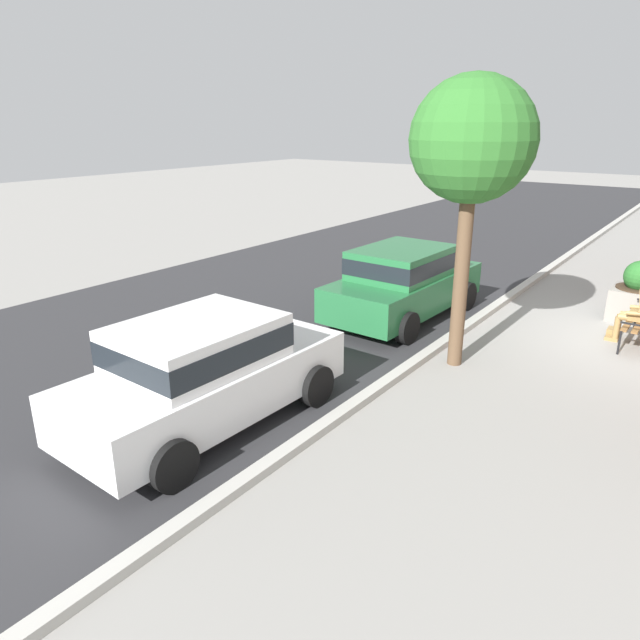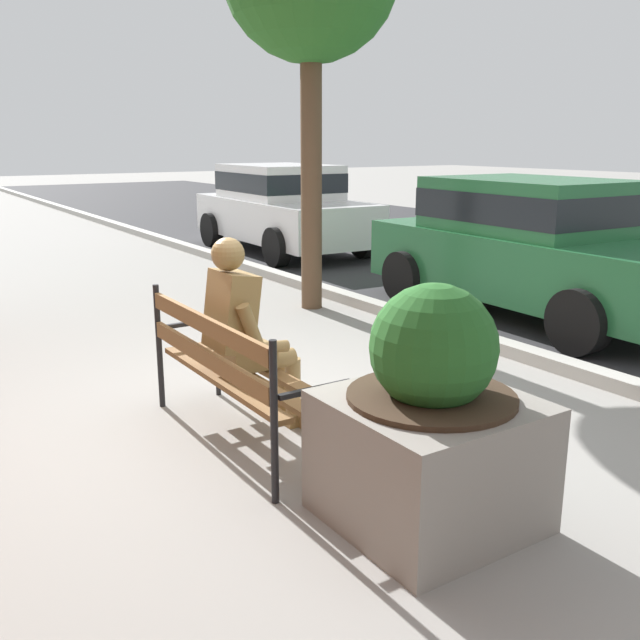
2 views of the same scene
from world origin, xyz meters
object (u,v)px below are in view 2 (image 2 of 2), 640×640
Objects in this scene: concrete_planter at (430,426)px; parked_car_green at (533,243)px; park_bench at (230,365)px; parked_car_white at (282,205)px; bronze_statue_seated at (252,339)px.

concrete_planter is 0.31× the size of parked_car_green.
park_bench is 4.74m from parked_car_green.
parked_car_white is at bearing 154.52° from concrete_planter.
bronze_statue_seated is 8.25m from parked_car_white.
parked_car_white is (-7.03, 4.31, 0.17)m from bronze_statue_seated.
parked_car_green is at bearing 106.93° from park_bench.
parked_car_white is 1.00× the size of parked_car_green.
parked_car_white reaches higher than park_bench.
concrete_planter is 5.00m from parked_car_green.
park_bench is 8.43m from parked_car_white.
bronze_statue_seated is 0.33× the size of parked_car_green.
parked_car_green reaches higher than park_bench.
parked_car_green is at bearing 106.69° from bronze_statue_seated.
bronze_statue_seated is 0.33× the size of parked_car_white.
parked_car_white is (-7.11, 4.52, 0.30)m from park_bench.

